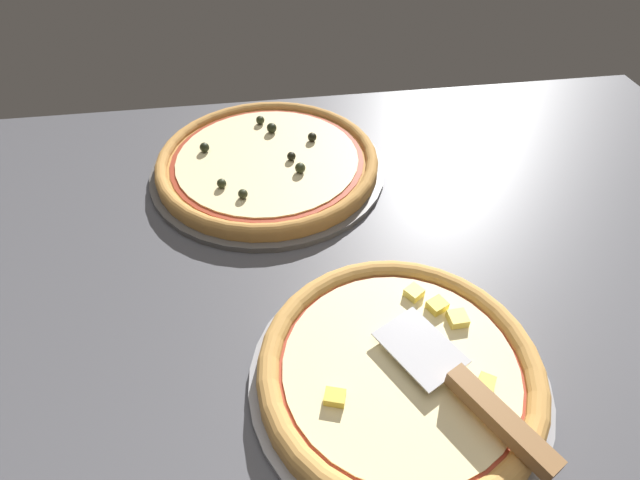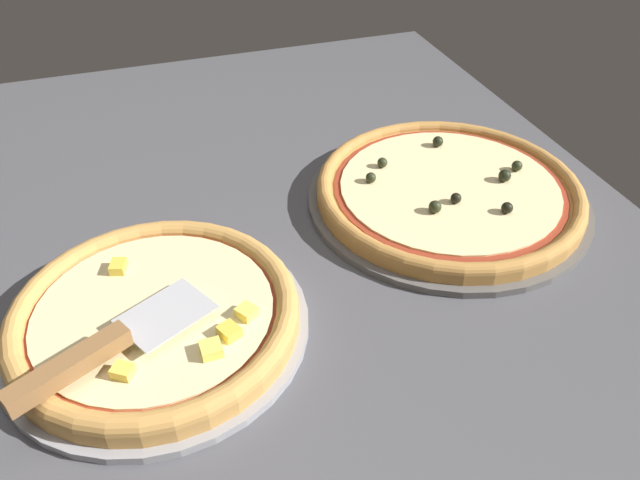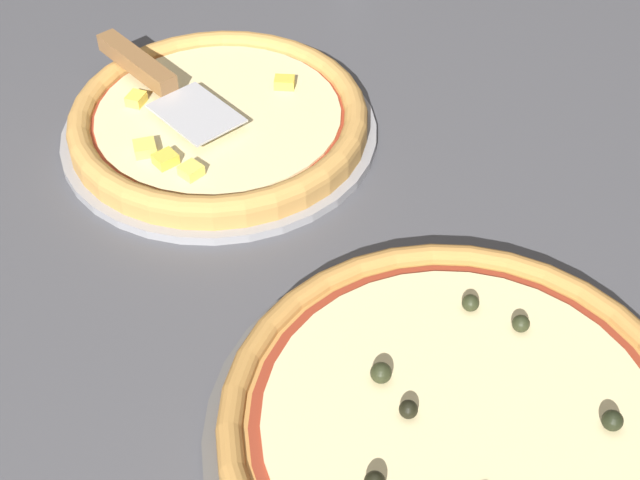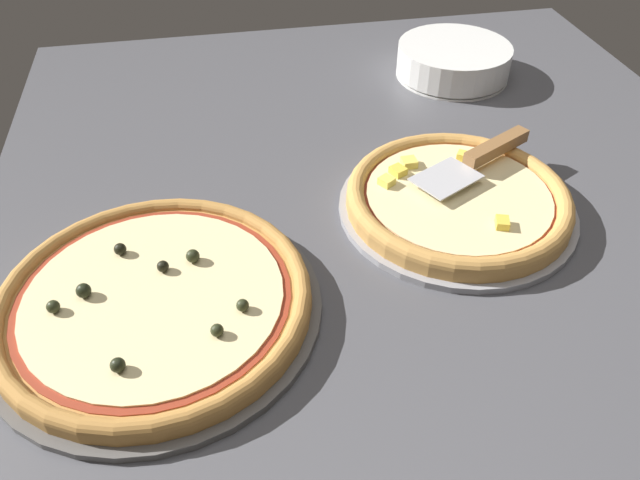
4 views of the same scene
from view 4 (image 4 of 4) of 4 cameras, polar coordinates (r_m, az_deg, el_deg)
name	(u,v)px [view 4 (image 4 of 4)]	position (r cm, az deg, el deg)	size (l,w,h in cm)	color
ground_plane	(403,238)	(90.70, 7.62, 0.21)	(148.18, 120.10, 3.60)	#4C4C51
pizza_pan_front	(456,208)	(93.66, 12.35, 2.85)	(34.51, 34.51, 1.00)	#939399
pizza_front	(458,198)	(92.52, 12.51, 3.80)	(32.44, 32.44, 3.29)	#C68E47
pizza_pan_back	(157,309)	(79.29, -14.70, -6.11)	(40.50, 40.50, 1.00)	#565451
pizza_back	(154,299)	(78.04, -14.92, -5.22)	(38.07, 38.07, 3.74)	#B77F3D
serving_spatula	(486,153)	(98.39, 14.98, 7.69)	(14.19, 21.70, 2.00)	#B7B7BC
plate_stack	(453,61)	(130.51, 12.09, 15.73)	(22.08, 22.08, 6.30)	white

